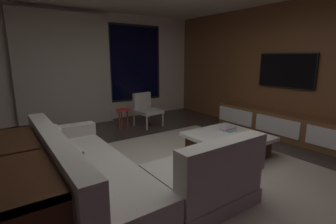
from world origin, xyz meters
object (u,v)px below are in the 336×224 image
Objects in this scene: sectional_couch at (118,175)px; coffee_table at (227,145)px; accent_chair_near_window at (146,108)px; side_stool at (123,113)px; book_stack_on_coffee_table at (228,129)px; mounted_tv at (286,71)px; console_table_behind_couch at (24,184)px; media_console at (285,126)px.

sectional_couch is 2.16× the size of coffee_table.
sectional_couch is at bearing -126.04° from accent_chair_near_window.
side_stool is at bearing 176.10° from accent_chair_near_window.
side_stool is (1.30, 2.62, 0.08)m from sectional_couch.
book_stack_on_coffee_table is 0.35× the size of accent_chair_near_window.
console_table_behind_couch is (-4.76, -0.18, -0.93)m from mounted_tv.
accent_chair_near_window is (-0.17, 2.41, 0.25)m from coffee_table.
sectional_couch is 5.43× the size of side_stool.
side_stool is at bearing 133.38° from media_console.
accent_chair_near_window is 0.25× the size of media_console.
coffee_table is at bearing -86.08° from accent_chair_near_window.
mounted_tv is (3.85, 0.31, 1.06)m from sectional_couch.
console_table_behind_couch is at bearing 171.85° from sectional_couch.
mounted_tv is 4.86m from console_table_behind_couch.
accent_chair_near_window reaches higher than console_table_behind_couch.
sectional_couch is 3.67m from media_console.
console_table_behind_couch reaches higher than book_stack_on_coffee_table.
book_stack_on_coffee_table is 0.59× the size of side_stool.
book_stack_on_coffee_table is 0.23× the size of mounted_tv.
mounted_tv is at bearing 4.63° from sectional_couch.
mounted_tv is (1.97, -2.27, 0.92)m from accent_chair_near_window.
mounted_tv is (1.63, -0.02, 0.96)m from book_stack_on_coffee_table.
media_console is at bearing 1.78° from sectional_couch.
sectional_couch is at bearing -8.15° from console_table_behind_couch.
mounted_tv is at bearing -0.60° from book_stack_on_coffee_table.
media_console is (1.79, -2.47, -0.18)m from accent_chair_near_window.
accent_chair_near_window is at bearing 53.96° from sectional_couch.
book_stack_on_coffee_table is at bearing 3.62° from console_table_behind_couch.
side_stool reaches higher than book_stack_on_coffee_table.
side_stool is at bearing 48.42° from console_table_behind_couch.
accent_chair_near_window is 0.59m from side_stool.
accent_chair_near_window is (1.88, 2.58, 0.14)m from sectional_couch.
book_stack_on_coffee_table is at bearing 179.40° from mounted_tv.
media_console is at bearing -2.12° from coffee_table.
console_table_behind_couch reaches higher than side_stool.
accent_chair_near_window is at bearing 41.29° from console_table_behind_couch.
mounted_tv is at bearing -42.17° from side_stool.
media_console is at bearing -46.62° from side_stool.
book_stack_on_coffee_table is at bearing -68.04° from side_stool.
side_stool is at bearing 106.95° from coffee_table.
book_stack_on_coffee_table is (0.18, 0.15, 0.20)m from coffee_table.
console_table_behind_couch is (-3.14, -0.20, 0.03)m from book_stack_on_coffee_table.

